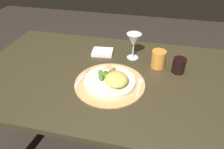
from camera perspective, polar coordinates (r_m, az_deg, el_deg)
The scene contains 12 objects.
dining_table at distance 1.13m, azimuth -0.94°, elevation -4.92°, with size 1.42×0.82×0.75m.
placemat at distance 0.99m, azimuth -0.64°, elevation -2.47°, with size 0.35×0.35×0.01m, color tan.
dinner_plate at distance 0.98m, azimuth -0.65°, elevation -1.89°, with size 0.25×0.25×0.02m, color silver.
pasta_serving at distance 0.93m, azimuth 1.29°, elevation -1.36°, with size 0.12×0.11×0.05m, color #D7C557.
salad_greens at distance 0.99m, azimuth -2.59°, elevation -0.01°, with size 0.08×0.09×0.03m.
bread_piece at distance 1.02m, azimuth -0.88°, elevation 1.43°, with size 0.05×0.04×0.02m, color tan.
fork at distance 1.02m, azimuth -8.61°, elevation -0.98°, with size 0.03×0.16×0.00m.
spoon at distance 0.99m, azimuth 8.06°, elevation -2.47°, with size 0.03×0.14×0.01m.
napkin at distance 1.23m, azimuth -2.73°, elevation 6.42°, with size 0.12×0.10×0.02m, color silver.
wine_glass at distance 1.14m, azimuth 6.22°, elevation 9.48°, with size 0.08×0.08×0.15m.
amber_tumbler at distance 1.11m, azimuth 13.05°, elevation 4.33°, with size 0.08×0.08×0.10m, color orange.
dark_tumbler at distance 1.10m, azimuth 18.55°, elevation 2.49°, with size 0.07×0.07×0.08m, color black.
Camera 1 is at (0.21, -0.83, 1.37)m, focal length 32.02 mm.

